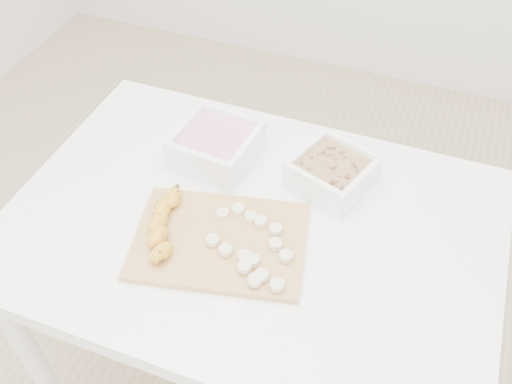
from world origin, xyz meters
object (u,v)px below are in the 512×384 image
(bowl_yogurt, at_px, (216,145))
(cutting_board, at_px, (220,241))
(table, at_px, (251,251))
(bowl_granola, at_px, (332,172))
(banana, at_px, (164,225))

(bowl_yogurt, relative_size, cutting_board, 0.55)
(table, height_order, bowl_granola, bowl_granola)
(table, bearing_deg, banana, -147.62)
(table, xyz_separation_m, bowl_yogurt, (-0.14, 0.15, 0.14))
(cutting_board, xyz_separation_m, banana, (-0.11, -0.02, 0.02))
(table, distance_m, bowl_granola, 0.24)
(table, bearing_deg, bowl_granola, 53.20)
(bowl_yogurt, bearing_deg, table, -47.12)
(table, height_order, cutting_board, cutting_board)
(bowl_yogurt, bearing_deg, cutting_board, -65.14)
(cutting_board, bearing_deg, banana, -169.76)
(bowl_granola, bearing_deg, banana, -136.36)
(cutting_board, bearing_deg, table, 63.28)
(table, xyz_separation_m, bowl_granola, (0.12, 0.16, 0.13))
(table, xyz_separation_m, cutting_board, (-0.04, -0.07, 0.10))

